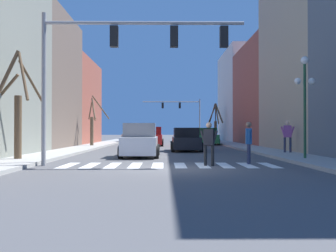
{
  "coord_description": "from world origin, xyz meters",
  "views": [
    {
      "loc": [
        -0.18,
        -14.46,
        1.39
      ],
      "look_at": [
        0.22,
        30.18,
        1.93
      ],
      "focal_mm": 42.0,
      "sensor_mm": 36.0,
      "label": 1
    }
  ],
  "objects": [
    {
      "name": "car_parked_right_far",
      "position": [
        4.04,
        24.54,
        0.78
      ],
      "size": [
        2.18,
        4.67,
        1.68
      ],
      "rotation": [
        0.0,
        0.0,
        1.57
      ],
      "color": "#236B38",
      "rests_on": "ground_plane"
    },
    {
      "name": "car_parked_left_near",
      "position": [
        1.29,
        12.45,
        0.75
      ],
      "size": [
        2.06,
        4.49,
        1.6
      ],
      "rotation": [
        0.0,
        0.0,
        1.57
      ],
      "color": "black",
      "rests_on": "ground_plane"
    },
    {
      "name": "pedestrian_near_right_corner",
      "position": [
        1.59,
        1.11,
        1.02
      ],
      "size": [
        0.72,
        0.37,
        1.73
      ],
      "rotation": [
        0.0,
        0.0,
        2.74
      ],
      "color": "black",
      "rests_on": "ground_plane"
    },
    {
      "name": "car_parked_right_near",
      "position": [
        4.12,
        36.26,
        0.77
      ],
      "size": [
        2.0,
        4.83,
        1.65
      ],
      "rotation": [
        0.0,
        0.0,
        1.57
      ],
      "color": "silver",
      "rests_on": "ground_plane"
    },
    {
      "name": "street_tree_right_far",
      "position": [
        -6.29,
        19.1,
        2.02
      ],
      "size": [
        1.81,
        2.04,
        4.31
      ],
      "color": "brown",
      "rests_on": "sidewalk_left"
    },
    {
      "name": "building_row_right",
      "position": [
        10.53,
        17.34,
        5.82
      ],
      "size": [
        6.0,
        48.1,
        12.48
      ],
      "color": "#515B66",
      "rests_on": "ground_plane"
    },
    {
      "name": "pedestrian_waiting_at_curb",
      "position": [
        3.35,
        1.95,
        1.05
      ],
      "size": [
        0.28,
        0.76,
        1.77
      ],
      "rotation": [
        0.0,
        0.0,
        4.6
      ],
      "color": "#282D47",
      "rests_on": "ground_plane"
    },
    {
      "name": "pedestrian_on_left_sidewalk",
      "position": [
        6.9,
        8.03,
        1.23
      ],
      "size": [
        0.79,
        0.3,
        1.83
      ],
      "rotation": [
        0.0,
        0.0,
        6.13
      ],
      "color": "#282D47",
      "rests_on": "sidewalk_right"
    },
    {
      "name": "traffic_signal_far",
      "position": [
        2.42,
        42.99,
        4.48
      ],
      "size": [
        8.45,
        0.28,
        6.05
      ],
      "color": "gray",
      "rests_on": "ground_plane"
    },
    {
      "name": "crosswalk_stripes",
      "position": [
        0.0,
        1.35,
        0.0
      ],
      "size": [
        8.55,
        2.6,
        0.01
      ],
      "color": "white",
      "rests_on": "ground_plane"
    },
    {
      "name": "car_parked_right_mid",
      "position": [
        -1.3,
        21.84,
        0.81
      ],
      "size": [
        2.06,
        4.65,
        1.75
      ],
      "rotation": [
        0.0,
        0.0,
        -1.57
      ],
      "color": "red",
      "rests_on": "ground_plane"
    },
    {
      "name": "street_tree_left_mid",
      "position": [
        -6.76,
        3.07,
        2.35
      ],
      "size": [
        2.25,
        2.66,
        4.85
      ],
      "color": "brown",
      "rests_on": "sidewalk_left"
    },
    {
      "name": "building_row_left",
      "position": [
        -10.53,
        11.93,
        5.07
      ],
      "size": [
        6.0,
        37.4,
        11.33
      ],
      "color": "#66564C",
      "rests_on": "ground_plane"
    },
    {
      "name": "street_lamp_right_corner",
      "position": [
        6.23,
        3.37,
        3.42
      ],
      "size": [
        0.95,
        0.36,
        4.64
      ],
      "color": "#1E4C2D",
      "rests_on": "sidewalk_right"
    },
    {
      "name": "street_tree_right_near",
      "position": [
        6.28,
        35.0,
        2.47
      ],
      "size": [
        1.82,
        3.6,
        4.74
      ],
      "color": "brown",
      "rests_on": "sidewalk_right"
    },
    {
      "name": "car_driving_away_lane",
      "position": [
        -1.48,
        6.6,
        0.83
      ],
      "size": [
        2.03,
        4.61,
        1.79
      ],
      "rotation": [
        0.0,
        0.0,
        -1.57
      ],
      "color": "silver",
      "rests_on": "ground_plane"
    },
    {
      "name": "traffic_signal_near",
      "position": [
        -1.94,
        1.21,
        4.59
      ],
      "size": [
        8.09,
        0.28,
        6.11
      ],
      "color": "gray",
      "rests_on": "ground_plane"
    },
    {
      "name": "ground_plane",
      "position": [
        0.0,
        0.0,
        0.0
      ],
      "size": [
        240.0,
        240.0,
        0.0
      ],
      "primitive_type": "plane",
      "color": "#4C4C4F"
    },
    {
      "name": "car_parked_left_far",
      "position": [
        -4.11,
        31.64,
        0.82
      ],
      "size": [
        2.03,
        4.4,
        1.77
      ],
      "rotation": [
        0.0,
        0.0,
        1.57
      ],
      "color": "gray",
      "rests_on": "ground_plane"
    }
  ]
}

